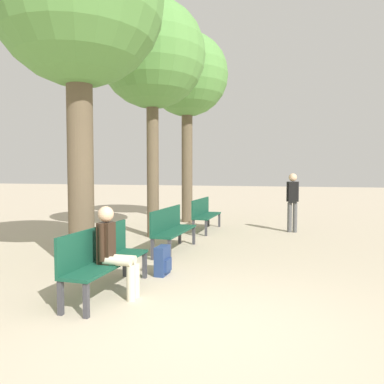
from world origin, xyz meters
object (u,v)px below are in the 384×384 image
at_px(bench_row_0, 102,255).
at_px(person_seated, 114,249).
at_px(tree_row_2, 187,77).
at_px(backpack, 163,261).
at_px(pedestrian_near, 292,199).
at_px(tree_row_0, 78,3).
at_px(tree_row_1, 152,56).
at_px(bench_row_2, 204,212).
at_px(bench_row_1, 171,226).

height_order(bench_row_0, person_seated, person_seated).
bearing_deg(bench_row_0, tree_row_2, 97.83).
distance_m(backpack, pedestrian_near, 5.53).
xyz_separation_m(tree_row_0, tree_row_1, (0.00, 3.33, 0.08)).
xyz_separation_m(tree_row_1, person_seated, (1.26, -4.54, -3.99)).
bearing_deg(backpack, bench_row_2, 95.85).
bearing_deg(tree_row_2, tree_row_1, -90.00).
distance_m(tree_row_1, tree_row_2, 3.08).
relative_size(bench_row_1, tree_row_0, 0.29).
bearing_deg(tree_row_1, bench_row_1, -56.05).
relative_size(tree_row_1, tree_row_2, 0.96).
xyz_separation_m(bench_row_2, tree_row_1, (-1.03, -1.37, 4.12)).
xyz_separation_m(bench_row_2, tree_row_2, (-1.03, 1.71, 4.33)).
height_order(bench_row_1, tree_row_0, tree_row_0).
bearing_deg(tree_row_0, pedestrian_near, 55.77).
xyz_separation_m(bench_row_0, pedestrian_near, (2.46, 6.23, 0.41)).
relative_size(tree_row_0, backpack, 12.78).
bearing_deg(person_seated, pedestrian_near, 70.62).
distance_m(bench_row_0, bench_row_2, 5.80).
xyz_separation_m(backpack, pedestrian_near, (1.98, 5.12, 0.72)).
bearing_deg(tree_row_0, bench_row_0, -46.87).
distance_m(tree_row_0, tree_row_2, 6.41).
bearing_deg(bench_row_2, tree_row_0, -102.39).
bearing_deg(bench_row_2, tree_row_2, 121.16).
xyz_separation_m(tree_row_2, person_seated, (1.26, -7.61, -4.20)).
height_order(tree_row_2, person_seated, tree_row_2).
bearing_deg(backpack, pedestrian_near, 68.89).
xyz_separation_m(tree_row_2, backpack, (1.51, -6.40, -4.64)).
bearing_deg(tree_row_2, bench_row_2, -58.84).
distance_m(tree_row_0, pedestrian_near, 7.18).
distance_m(tree_row_1, backpack, 5.74).
height_order(tree_row_0, tree_row_1, tree_row_0).
xyz_separation_m(tree_row_0, tree_row_2, (0.00, 6.41, 0.29)).
bearing_deg(bench_row_2, backpack, -84.15).
distance_m(bench_row_0, bench_row_1, 2.90).
distance_m(tree_row_2, person_seated, 8.79).
distance_m(bench_row_1, tree_row_1, 4.52).
bearing_deg(person_seated, bench_row_0, 156.44).
distance_m(bench_row_1, tree_row_2, 6.41).
relative_size(bench_row_0, tree_row_2, 0.28).
distance_m(tree_row_1, person_seated, 6.17).
bearing_deg(pedestrian_near, tree_row_1, -152.77).
xyz_separation_m(bench_row_0, tree_row_2, (-1.03, 7.51, 4.33)).
distance_m(bench_row_0, person_seated, 0.28).
bearing_deg(pedestrian_near, bench_row_1, -126.42).
height_order(tree_row_2, backpack, tree_row_2).
height_order(bench_row_2, pedestrian_near, pedestrian_near).
distance_m(tree_row_0, person_seated, 4.28).
relative_size(bench_row_2, person_seated, 1.45).
xyz_separation_m(tree_row_2, pedestrian_near, (3.49, -1.28, -3.92)).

